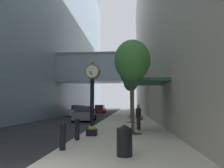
% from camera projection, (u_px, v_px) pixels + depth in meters
% --- Properties ---
extents(ground_plane, '(110.00, 110.00, 0.00)m').
position_uv_depth(ground_plane, '(110.00, 117.00, 31.72)').
color(ground_plane, '#262628').
rests_on(ground_plane, ground).
extents(sidewalk_right, '(5.30, 80.00, 0.14)m').
position_uv_depth(sidewalk_right, '(128.00, 115.00, 34.50)').
color(sidewalk_right, '#BCB29E').
rests_on(sidewalk_right, ground).
extents(building_block_left, '(21.82, 80.00, 33.77)m').
position_uv_depth(building_block_left, '(43.00, 15.00, 37.08)').
color(building_block_left, '#849EB2').
rests_on(building_block_left, ground).
extents(building_block_right, '(9.00, 80.00, 32.94)m').
position_uv_depth(building_block_right, '(172.00, 13.00, 35.40)').
color(building_block_right, '#A89E89').
rests_on(building_block_right, ground).
extents(street_clock, '(0.84, 0.55, 4.10)m').
position_uv_depth(street_clock, '(92.00, 95.00, 12.15)').
color(street_clock, black).
rests_on(street_clock, sidewalk_right).
extents(bollard_nearest, '(0.24, 0.24, 1.04)m').
position_uv_depth(bollard_nearest, '(63.00, 135.00, 8.29)').
color(bollard_nearest, black).
rests_on(bollard_nearest, sidewalk_right).
extents(bollard_second, '(0.24, 0.24, 1.04)m').
position_uv_depth(bollard_second, '(77.00, 128.00, 10.60)').
color(bollard_second, black).
rests_on(bollard_second, sidewalk_right).
extents(street_tree_near, '(2.15, 2.15, 5.56)m').
position_uv_depth(street_tree_near, '(132.00, 61.00, 13.10)').
color(street_tree_near, '#333335').
rests_on(street_tree_near, sidewalk_right).
extents(street_tree_mid_near, '(2.12, 2.12, 5.82)m').
position_uv_depth(street_tree_mid_near, '(131.00, 74.00, 20.76)').
color(street_tree_mid_near, '#333335').
rests_on(street_tree_mid_near, sidewalk_right).
extents(street_tree_mid_far, '(1.81, 1.81, 5.44)m').
position_uv_depth(street_tree_mid_far, '(131.00, 83.00, 28.37)').
color(street_tree_mid_far, '#333335').
rests_on(street_tree_mid_far, sidewalk_right).
extents(trash_bin, '(0.53, 0.53, 1.05)m').
position_uv_depth(trash_bin, '(124.00, 140.00, 7.32)').
color(trash_bin, black).
rests_on(trash_bin, sidewalk_right).
extents(pedestrian_walking, '(0.52, 0.45, 1.68)m').
position_uv_depth(pedestrian_walking, '(139.00, 116.00, 14.73)').
color(pedestrian_walking, '#23232D').
rests_on(pedestrian_walking, sidewalk_right).
extents(storefront_awning, '(2.40, 3.60, 3.30)m').
position_uv_depth(storefront_awning, '(148.00, 83.00, 14.82)').
color(storefront_awning, '#235138').
rests_on(storefront_awning, sidewalk_right).
extents(car_red_near, '(2.07, 4.50, 1.64)m').
position_uv_depth(car_red_near, '(100.00, 109.00, 43.68)').
color(car_red_near, '#AD191E').
rests_on(car_red_near, ground).
extents(car_silver_mid, '(2.00, 4.56, 1.67)m').
position_uv_depth(car_silver_mid, '(79.00, 111.00, 32.61)').
color(car_silver_mid, '#B7BABF').
rests_on(car_silver_mid, ground).
extents(car_grey_far, '(2.20, 4.21, 1.63)m').
position_uv_depth(car_grey_far, '(84.00, 114.00, 23.58)').
color(car_grey_far, slate).
rests_on(car_grey_far, ground).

